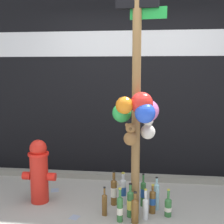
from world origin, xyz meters
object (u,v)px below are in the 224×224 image
(bottle_7, at_px, (143,193))
(bottle_10, at_px, (156,195))
(bottle_9, at_px, (135,210))
(bottle_1, at_px, (153,201))
(bottle_2, at_px, (145,207))
(bottle_5, at_px, (123,190))
(memorial_post, at_px, (138,95))
(bottle_0, at_px, (130,203))
(bottle_4, at_px, (120,208))
(bottle_8, at_px, (114,191))
(bottle_6, at_px, (105,204))
(fire_hydrant, at_px, (39,171))
(bottle_3, at_px, (168,207))

(bottle_7, relative_size, bottle_10, 1.02)
(bottle_9, bearing_deg, bottle_1, 52.19)
(bottle_2, relative_size, bottle_5, 0.88)
(memorial_post, distance_m, bottle_0, 1.19)
(bottle_4, bearing_deg, bottle_2, 16.66)
(bottle_0, relative_size, bottle_8, 0.91)
(memorial_post, xyz_separation_m, bottle_0, (-0.07, -0.05, -1.19))
(bottle_6, bearing_deg, bottle_4, -32.20)
(fire_hydrant, bearing_deg, bottle_8, 1.48)
(bottle_4, bearing_deg, bottle_0, 48.79)
(bottle_8, bearing_deg, bottle_3, -18.51)
(bottle_2, relative_size, bottle_4, 0.92)
(bottle_3, height_order, bottle_4, bottle_4)
(bottle_2, distance_m, bottle_5, 0.44)
(bottle_5, distance_m, bottle_10, 0.41)
(fire_hydrant, relative_size, bottle_2, 2.27)
(bottle_0, distance_m, bottle_1, 0.27)
(bottle_10, bearing_deg, bottle_7, 154.75)
(bottle_1, relative_size, bottle_4, 0.90)
(memorial_post, bearing_deg, bottle_8, 141.53)
(bottle_7, distance_m, bottle_8, 0.35)
(bottle_4, xyz_separation_m, bottle_7, (0.24, 0.40, 0.01))
(memorial_post, bearing_deg, bottle_3, 1.93)
(bottle_3, distance_m, bottle_6, 0.70)
(bottle_3, relative_size, bottle_7, 0.79)
(fire_hydrant, height_order, bottle_3, fire_hydrant)
(bottle_2, relative_size, bottle_8, 0.82)
(bottle_2, height_order, bottle_7, bottle_7)
(bottle_3, bearing_deg, bottle_8, 161.49)
(bottle_4, distance_m, bottle_7, 0.46)
(bottle_3, bearing_deg, bottle_10, 130.00)
(bottle_1, xyz_separation_m, bottle_3, (0.17, -0.05, -0.03))
(fire_hydrant, distance_m, bottle_7, 1.28)
(bottle_2, bearing_deg, bottle_1, 62.54)
(bottle_6, bearing_deg, bottle_7, 33.93)
(memorial_post, distance_m, bottle_6, 1.26)
(bottle_4, xyz_separation_m, bottle_8, (-0.11, 0.39, 0.02))
(bottle_7, bearing_deg, bottle_6, -146.07)
(bottle_4, distance_m, bottle_9, 0.16)
(bottle_4, xyz_separation_m, bottle_9, (0.16, -0.01, -0.00))
(bottle_2, bearing_deg, bottle_6, 175.68)
(memorial_post, height_order, bottle_2, memorial_post)
(bottle_5, height_order, bottle_7, bottle_7)
(bottle_7, xyz_separation_m, bottle_8, (-0.35, -0.01, 0.01))
(bottle_7, bearing_deg, bottle_8, -178.14)
(bottle_1, bearing_deg, bottle_7, 122.96)
(bottle_3, distance_m, bottle_8, 0.66)
(bottle_0, xyz_separation_m, bottle_7, (0.14, 0.28, 0.01))
(bottle_6, relative_size, bottle_7, 0.83)
(bottle_4, xyz_separation_m, bottle_5, (-0.00, 0.43, 0.02))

